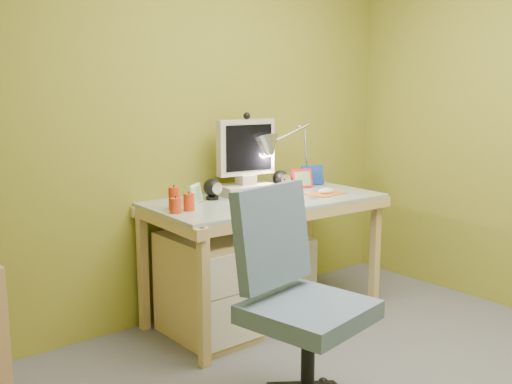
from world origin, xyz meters
TOP-DOWN VIEW (x-y plane):
  - wall_back at (0.00, 1.60)m, footprint 3.20×0.01m
  - wall_left at (-1.60, 0.00)m, footprint 0.01×3.20m
  - desk at (0.26, 1.23)m, footprint 1.44×0.78m
  - monitor at (0.26, 1.41)m, footprint 0.42×0.28m
  - speaker_left at (-0.01, 1.39)m, footprint 0.11×0.11m
  - speaker_right at (0.53, 1.39)m, footprint 0.13×0.13m
  - keyboard at (0.18, 1.09)m, footprint 0.44×0.16m
  - mousepad at (0.64, 1.09)m, footprint 0.24×0.18m
  - mouse at (0.64, 1.09)m, footprint 0.11×0.07m
  - amber_tumbler at (0.44, 1.15)m, footprint 0.07×0.07m
  - candle_cluster at (-0.34, 1.24)m, footprint 0.17×0.15m
  - photo_frame_red at (0.68, 1.35)m, footprint 0.14×0.06m
  - photo_frame_blue at (0.82, 1.39)m, footprint 0.15×0.06m
  - photo_frame_green at (-0.14, 1.37)m, footprint 0.12×0.08m
  - desk_lamp at (0.71, 1.41)m, footprint 0.59×0.32m
  - task_chair at (-0.32, 0.26)m, footprint 0.63×0.63m
  - radiator at (0.67, 1.46)m, footprint 0.39×0.20m

SIDE VIEW (x-z plane):
  - radiator at x=0.67m, z-range 0.00..0.37m
  - desk at x=0.26m, z-range 0.00..0.75m
  - task_chair at x=-0.32m, z-range 0.00..0.98m
  - mousepad at x=0.64m, z-range 0.75..0.76m
  - keyboard at x=0.18m, z-range 0.75..0.77m
  - mouse at x=0.64m, z-range 0.75..0.79m
  - amber_tumbler at x=0.44m, z-range 0.75..0.84m
  - photo_frame_green at x=-0.14m, z-range 0.75..0.86m
  - photo_frame_red at x=0.68m, z-range 0.75..0.88m
  - candle_cluster at x=-0.34m, z-range 0.75..0.88m
  - speaker_right at x=0.53m, z-range 0.75..0.88m
  - speaker_left at x=-0.01m, z-range 0.75..0.88m
  - photo_frame_blue at x=0.82m, z-range 0.75..0.88m
  - monitor at x=0.26m, z-range 0.75..1.29m
  - desk_lamp at x=0.71m, z-range 0.75..1.35m
  - wall_back at x=0.00m, z-range 0.00..2.40m
  - wall_left at x=-1.60m, z-range 0.00..2.40m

